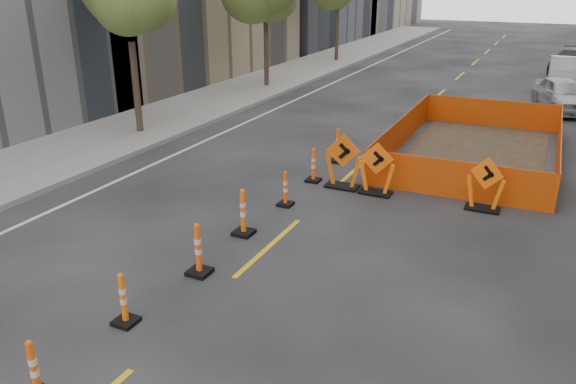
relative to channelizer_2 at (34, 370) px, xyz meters
The scene contains 17 objects.
ground_plane 1.76m from the channelizer_2, 63.66° to the left, with size 140.00×140.00×0.00m, color black.
sidewalk_left 15.84m from the channelizer_2, 121.39° to the left, with size 4.00×90.00×0.15m, color gray.
tree_l_b 14.40m from the channelizer_2, 123.59° to the left, with size 2.80×2.80×5.95m.
channelizer_2 is the anchor object (origin of this frame).
channelizer_3 1.94m from the channelizer_2, 93.84° to the left, with size 0.38×0.38×0.96m, color #E56009, non-canonical shape.
channelizer_4 3.87m from the channelizer_2, 89.26° to the left, with size 0.43×0.43×1.09m, color #FF480A, non-canonical shape.
channelizer_5 5.81m from the channelizer_2, 90.56° to the left, with size 0.43×0.43×1.10m, color #F3590A, non-canonical shape.
channelizer_6 7.75m from the channelizer_2, 89.55° to the left, with size 0.37×0.37×0.93m, color #F4460A, non-canonical shape.
channelizer_7 9.68m from the channelizer_2, 89.97° to the left, with size 0.39×0.39×0.98m, color #FF4F0A, non-canonical shape.
channelizer_8 11.62m from the channelizer_2, 90.03° to the left, with size 0.43×0.43×1.08m, color #FF500A, non-canonical shape.
chevron_sign_left 9.62m from the channelizer_2, 84.52° to the left, with size 1.02×0.61×1.53m, color #D75409, non-canonical shape.
chevron_sign_center 9.69m from the channelizer_2, 78.79° to the left, with size 0.96×0.57×1.44m, color #FF5E0A, non-canonical shape.
chevron_sign_right 10.66m from the channelizer_2, 64.29° to the left, with size 0.93×0.56×1.39m, color #FF600A, non-canonical shape.
safety_fence 14.69m from the channelizer_2, 75.14° to the left, with size 4.84×8.24×1.03m, color #DD520B, non-canonical shape.
parked_car_near 23.21m from the channelizer_2, 74.62° to the left, with size 1.66×4.12×1.40m, color #BDBDBF.
parked_car_mid 28.88m from the channelizer_2, 77.65° to the left, with size 1.60×4.60×1.51m, color gray.
parked_car_far 34.09m from the channelizer_2, 79.16° to the left, with size 1.93×4.74×1.37m, color black.
Camera 1 is at (5.03, -5.64, 5.51)m, focal length 35.00 mm.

